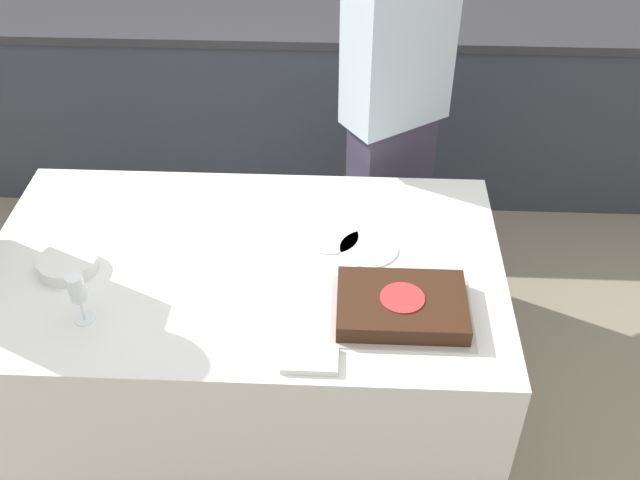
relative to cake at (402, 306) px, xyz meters
name	(u,v)px	position (x,y,z in m)	size (l,w,h in m)	color
ground_plane	(254,403)	(-0.51, 0.22, -0.76)	(14.00, 14.00, 0.00)	gray
back_counter	(284,102)	(-0.51, 1.81, -0.30)	(4.40, 0.58, 0.92)	#333842
dining_table	(249,338)	(-0.51, 0.22, -0.40)	(1.72, 1.03, 0.73)	white
cake	(402,306)	(0.00, 0.00, 0.00)	(0.43, 0.31, 0.07)	#B7B2AD
plate_stack	(68,264)	(-1.07, 0.15, -0.01)	(0.19, 0.19, 0.04)	white
wine_glass	(77,290)	(-0.95, -0.07, 0.09)	(0.06, 0.06, 0.17)	white
side_plate_near_cake	(369,249)	(-0.10, 0.30, -0.03)	(0.20, 0.20, 0.00)	white
side_plate_right_edge	(330,236)	(-0.23, 0.36, -0.03)	(0.20, 0.20, 0.00)	white
utensil_pile	(310,360)	(-0.27, -0.21, -0.02)	(0.16, 0.10, 0.02)	white
person_cutting_cake	(393,124)	(0.00, 0.95, 0.07)	(0.44, 0.39, 1.62)	#383347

